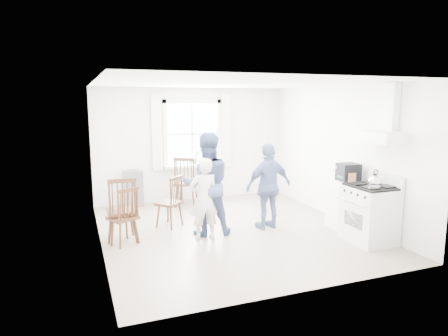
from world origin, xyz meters
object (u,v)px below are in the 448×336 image
Objects in this scene: gas_stove at (370,213)px; person_mid at (207,184)px; windsor_chair_b at (122,203)px; person_right at (269,186)px; low_cabinet at (346,205)px; stereo_stack at (348,172)px; person_left at (204,199)px; windsor_chair_c at (126,210)px; windsor_chair_a at (174,196)px.

person_mid is (-2.38, 1.33, 0.40)m from gas_stove.
person_right is (2.57, -0.13, 0.11)m from windsor_chair_b.
low_cabinet is 0.61m from stereo_stack.
person_mid is at bearing -11.74° from person_right.
gas_stove is at bearing 156.15° from person_left.
stereo_stack is (-0.02, -0.03, 0.61)m from low_cabinet.
person_left is 0.33m from person_mid.
person_right is at bearing 156.41° from stereo_stack.
stereo_stack is 2.53m from person_mid.
gas_stove is 1.24× the size of low_cabinet.
person_mid is (0.13, 0.23, 0.20)m from person_left.
person_left reaches higher than windsor_chair_b.
windsor_chair_c is at bearing -6.80° from person_right.
stereo_stack is 0.39× the size of windsor_chair_c.
person_right is at bearing 157.97° from low_cabinet.
low_cabinet is 0.82× the size of windsor_chair_b.
low_cabinet is at bearing 62.61° from stereo_stack.
windsor_chair_a is at bearing 146.20° from gas_stove.
person_mid is at bearing 3.91° from windsor_chair_c.
person_right is (-1.31, 0.53, 0.33)m from low_cabinet.
gas_stove is at bearing 128.56° from person_right.
person_left is 0.78× the size of person_mid.
low_cabinet is 2.62m from person_left.
person_right is at bearing -174.31° from person_left.
stereo_stack is 0.27× the size of person_left.
low_cabinet is at bearing 175.77° from person_mid.
person_mid reaches higher than low_cabinet.
person_mid is (1.43, -0.03, 0.21)m from windsor_chair_b.
person_right is (1.59, -0.67, 0.19)m from windsor_chair_a.
stereo_stack is 3.17m from windsor_chair_a.
windsor_chair_b is (-3.88, 0.66, 0.22)m from low_cabinet.
windsor_chair_a is at bearing 35.26° from windsor_chair_c.
windsor_chair_b is at bearing 170.32° from low_cabinet.
windsor_chair_b is 0.80× the size of person_left.
person_mid is 1.15m from person_right.
person_left is (1.26, -0.14, 0.11)m from windsor_chair_c.
gas_stove is 1.16× the size of windsor_chair_a.
windsor_chair_a is at bearing -41.09° from person_mid.
low_cabinet is 1.45m from person_right.
low_cabinet is (0.07, 0.70, -0.03)m from gas_stove.
windsor_chair_c reaches higher than low_cabinet.
windsor_chair_c is at bearing 172.04° from low_cabinet.
stereo_stack is at bearing 174.92° from person_mid.
gas_stove reaches higher than windsor_chair_c.
windsor_chair_c is (-3.82, 0.57, -0.47)m from stereo_stack.
person_mid is at bearing -51.30° from windsor_chair_a.
person_mid is at bearing 164.70° from stereo_stack.
low_cabinet is 0.94× the size of windsor_chair_c.
low_cabinet is at bearing -7.96° from windsor_chair_c.
stereo_stack reaches higher than low_cabinet.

